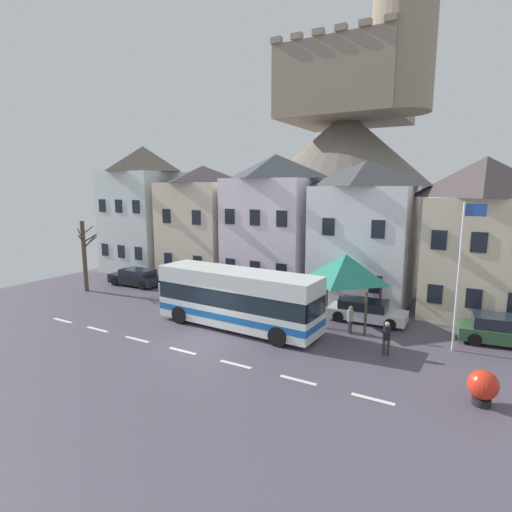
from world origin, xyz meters
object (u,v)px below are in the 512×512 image
at_px(parked_car_00, 188,286).
at_px(bare_tree_00, 85,254).
at_px(transit_bus, 237,299).
at_px(pedestrian_00, 387,336).
at_px(parked_car_02, 503,331).
at_px(parked_car_03, 136,277).
at_px(public_bench, 351,304).
at_px(townhouse_04, 480,238).
at_px(bus_shelter, 346,268).
at_px(pedestrian_01, 350,318).
at_px(townhouse_02, 275,222).
at_px(townhouse_01, 204,223).
at_px(flagpole, 461,267).
at_px(townhouse_03, 364,232).
at_px(parked_car_01, 366,311).
at_px(hilltop_castle, 345,177).
at_px(harbour_buoy, 483,386).
at_px(townhouse_00, 145,209).

relative_size(parked_car_00, bare_tree_00, 0.74).
xyz_separation_m(transit_bus, pedestrian_00, (7.99, 0.24, -0.69)).
height_order(parked_car_02, bare_tree_00, bare_tree_00).
bearing_deg(parked_car_03, public_bench, -176.53).
height_order(townhouse_04, parked_car_03, townhouse_04).
height_order(bus_shelter, pedestrian_00, bus_shelter).
bearing_deg(pedestrian_01, townhouse_02, 138.47).
distance_m(townhouse_01, transit_bus, 13.26).
height_order(bus_shelter, flagpole, flagpole).
relative_size(townhouse_01, bus_shelter, 2.37).
relative_size(townhouse_02, public_bench, 5.88).
bearing_deg(townhouse_03, townhouse_02, 176.06).
xyz_separation_m(bus_shelter, pedestrian_01, (0.86, -1.67, -2.30)).
relative_size(townhouse_02, parked_car_02, 2.31).
distance_m(parked_car_03, flagpole, 23.26).
bearing_deg(parked_car_01, pedestrian_01, -97.11).
bearing_deg(townhouse_03, bus_shelter, -85.55).
xyz_separation_m(townhouse_04, parked_car_00, (-18.04, -5.02, -4.07)).
bearing_deg(parked_car_03, parked_car_02, 178.30).
distance_m(parked_car_01, flagpole, 6.31).
bearing_deg(pedestrian_01, hilltop_castle, 108.51).
bearing_deg(harbour_buoy, parked_car_03, 164.12).
xyz_separation_m(townhouse_01, flagpole, (19.78, -6.77, -0.62)).
bearing_deg(townhouse_04, pedestrian_00, -110.68).
height_order(bus_shelter, parked_car_01, bus_shelter).
bearing_deg(flagpole, townhouse_00, 165.27).
bearing_deg(townhouse_03, harbour_buoy, -56.87).
bearing_deg(parked_car_00, pedestrian_00, 163.44).
bearing_deg(parked_car_02, townhouse_02, 155.52).
relative_size(parked_car_01, parked_car_03, 1.02).
bearing_deg(townhouse_04, townhouse_03, -179.60).
height_order(hilltop_castle, parked_car_03, hilltop_castle).
distance_m(parked_car_00, harbour_buoy, 19.78).
bearing_deg(parked_car_02, bare_tree_00, -179.73).
height_order(townhouse_01, flagpole, townhouse_01).
xyz_separation_m(parked_car_00, public_bench, (11.37, 2.03, -0.18)).
bearing_deg(townhouse_02, harbour_buoy, -39.70).
relative_size(parked_car_01, pedestrian_01, 2.91).
height_order(hilltop_castle, parked_car_00, hilltop_castle).
bearing_deg(pedestrian_00, bus_shelter, 130.96).
xyz_separation_m(townhouse_02, pedestrian_00, (10.47, -9.20, -4.12)).
bearing_deg(pedestrian_01, pedestrian_00, -40.50).
distance_m(townhouse_00, townhouse_02, 13.43).
distance_m(bus_shelter, parked_car_03, 17.23).
xyz_separation_m(townhouse_01, parked_car_03, (-3.13, -4.83, -4.06)).
bearing_deg(parked_car_00, townhouse_02, -130.33).
bearing_deg(transit_bus, townhouse_03, 66.10).
relative_size(townhouse_00, parked_car_00, 2.89).
bearing_deg(hilltop_castle, public_bench, -71.00).
distance_m(bus_shelter, public_bench, 3.45).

